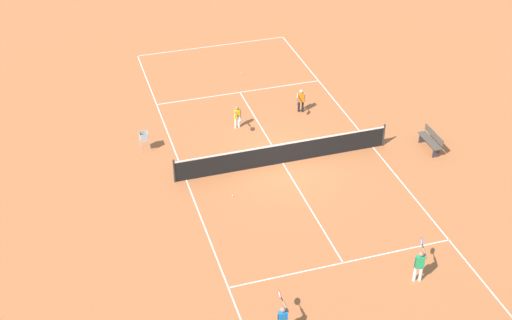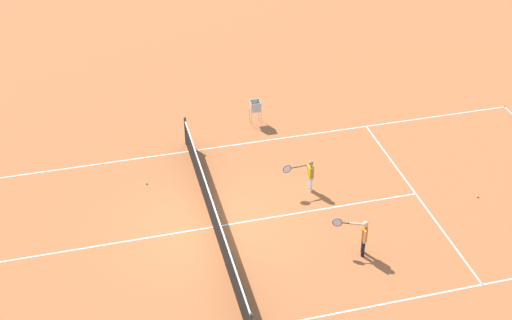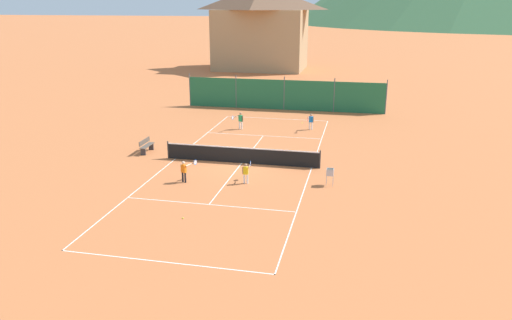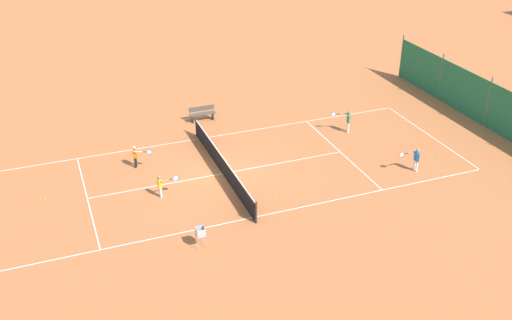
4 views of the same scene
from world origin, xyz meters
name	(u,v)px [view 2 (image 2 of 4)]	position (x,y,z in m)	size (l,w,h in m)	color
ground_plane	(213,227)	(0.00, 0.00, 0.00)	(600.00, 600.00, 0.00)	#BC6638
court_line_markings	(213,227)	(0.00, 0.00, 0.00)	(8.25, 23.85, 0.01)	white
tennis_net	(213,214)	(0.00, 0.00, 0.50)	(9.18, 0.08, 1.06)	#2D2D2D
player_near_baseline	(308,173)	(1.03, -3.22, 0.64)	(0.37, 0.95, 1.08)	white
player_near_service	(362,235)	(-2.15, -3.73, 0.68)	(0.67, 0.89, 1.16)	black
tennis_ball_alley_right	(146,183)	(2.60, 1.62, 0.03)	(0.07, 0.07, 0.07)	#CCE033
tennis_ball_by_net_left	(478,196)	(-0.63, -8.17, 0.03)	(0.07, 0.07, 0.07)	#CCE033
ball_hopper	(255,107)	(5.30, -2.62, 0.66)	(0.36, 0.36, 0.89)	#B7B7BC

